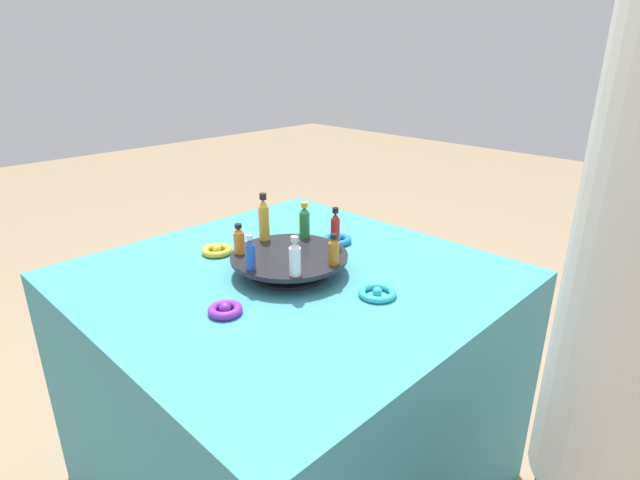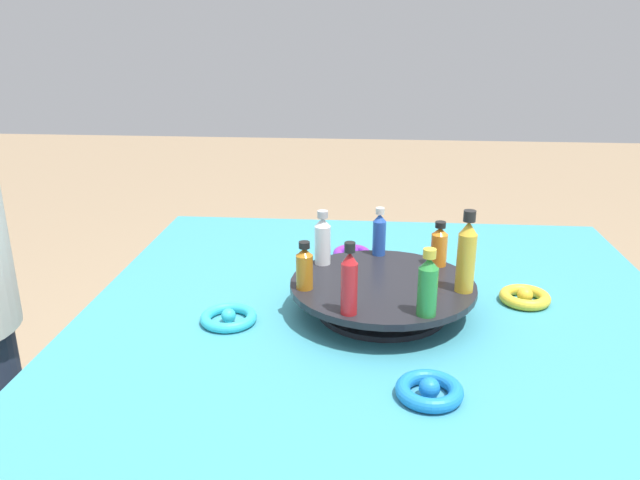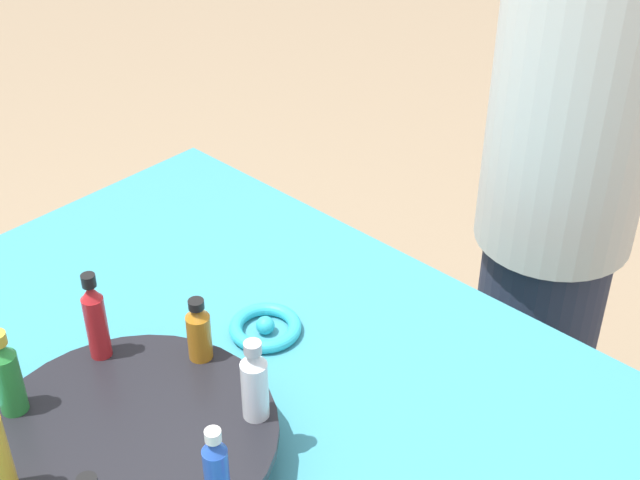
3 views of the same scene
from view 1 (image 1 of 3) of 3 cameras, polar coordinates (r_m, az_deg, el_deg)
name	(u,v)px [view 1 (image 1 of 3)]	position (r m, az deg, el deg)	size (l,w,h in m)	color
ground_plane	(295,476)	(1.88, -2.91, -25.37)	(12.00, 12.00, 0.00)	#997F60
party_table	(292,384)	(1.62, -3.17, -16.07)	(1.08, 1.08, 0.76)	teal
display_stand	(289,261)	(1.41, -3.51, -2.44)	(0.33, 0.33, 0.06)	black
bottle_green	(304,221)	(1.51, -1.78, 2.15)	(0.03, 0.03, 0.11)	#288438
bottle_gold	(264,219)	(1.49, -6.44, 2.44)	(0.03, 0.03, 0.14)	gold
bottle_orange	(239,240)	(1.41, -9.24, 0.02)	(0.03, 0.03, 0.09)	orange
bottle_blue	(250,254)	(1.30, -7.98, -1.58)	(0.03, 0.03, 0.10)	#234CAD
bottle_clear	(295,258)	(1.25, -2.89, -2.03)	(0.03, 0.03, 0.11)	silver
bottle_amber	(334,250)	(1.32, 1.58, -1.19)	(0.03, 0.03, 0.09)	#AD6B19
bottle_red	(335,229)	(1.43, 1.75, 1.24)	(0.03, 0.03, 0.12)	#B21E23
ribbon_bow_blue	(337,240)	(1.64, 1.95, 0.04)	(0.10, 0.10, 0.03)	blue
ribbon_bow_gold	(217,250)	(1.58, -11.69, -1.18)	(0.09, 0.09, 0.03)	gold
ribbon_bow_purple	(225,310)	(1.23, -10.79, -7.83)	(0.08, 0.08, 0.03)	purple
ribbon_bow_teal	(377,293)	(1.30, 6.56, -6.01)	(0.10, 0.10, 0.03)	#2DB7CC
person_figure	(630,411)	(1.00, 31.88, -16.31)	(0.27, 0.27, 1.60)	#282D42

